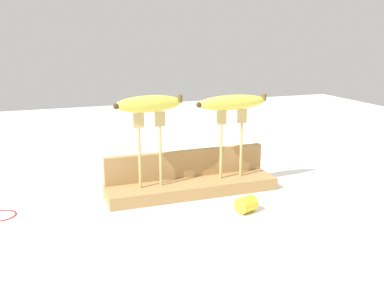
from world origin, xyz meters
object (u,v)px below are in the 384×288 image
at_px(banana_raised_right, 233,103).
at_px(banana_chunk_far, 246,204).
at_px(banana_raised_left, 149,104).
at_px(wire_coil, 1,215).
at_px(fork_stand_left, 150,143).
at_px(fork_stand_right, 232,138).
at_px(fork_fallen_near, 137,173).

distance_m(banana_raised_right, banana_chunk_far, 0.27).
height_order(banana_raised_left, wire_coil, banana_raised_left).
height_order(fork_stand_left, banana_raised_right, banana_raised_right).
bearing_deg(banana_raised_left, wire_coil, 177.78).
relative_size(fork_stand_left, banana_raised_right, 0.94).
xyz_separation_m(fork_stand_right, banana_chunk_far, (-0.03, -0.16, -0.12)).
bearing_deg(fork_stand_left, fork_stand_right, 0.00).
relative_size(fork_fallen_near, banana_chunk_far, 2.88).
bearing_deg(fork_stand_left, banana_raised_right, -0.00).
height_order(fork_stand_left, wire_coil, fork_stand_left).
height_order(banana_raised_left, banana_raised_right, banana_raised_left).
relative_size(fork_stand_right, banana_raised_left, 1.05).
distance_m(banana_chunk_far, wire_coil, 0.56).
bearing_deg(banana_chunk_far, fork_stand_left, 139.66).
bearing_deg(fork_fallen_near, wire_coil, -151.90).
distance_m(banana_raised_right, fork_fallen_near, 0.37).
height_order(banana_raised_right, wire_coil, banana_raised_right).
height_order(banana_raised_left, banana_chunk_far, banana_raised_left).
bearing_deg(banana_raised_right, fork_stand_left, 180.00).
xyz_separation_m(banana_raised_left, banana_raised_right, (0.22, 0.00, -0.01)).
relative_size(fork_stand_left, wire_coil, 2.80).
relative_size(banana_raised_left, wire_coil, 2.57).
xyz_separation_m(banana_raised_left, banana_chunk_far, (0.19, -0.16, -0.22)).
xyz_separation_m(banana_raised_right, banana_chunk_far, (-0.03, -0.16, -0.21)).
height_order(banana_raised_right, banana_chunk_far, banana_raised_right).
relative_size(fork_stand_right, banana_raised_right, 0.91).
xyz_separation_m(fork_stand_left, banana_raised_right, (0.22, -0.00, 0.09)).
xyz_separation_m(fork_stand_right, banana_raised_right, (-0.00, -0.00, 0.09)).
bearing_deg(fork_fallen_near, fork_stand_right, -44.43).
bearing_deg(banana_raised_left, fork_fallen_near, 87.30).
distance_m(banana_raised_left, fork_fallen_near, 0.31).
bearing_deg(banana_raised_right, wire_coil, 178.64).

